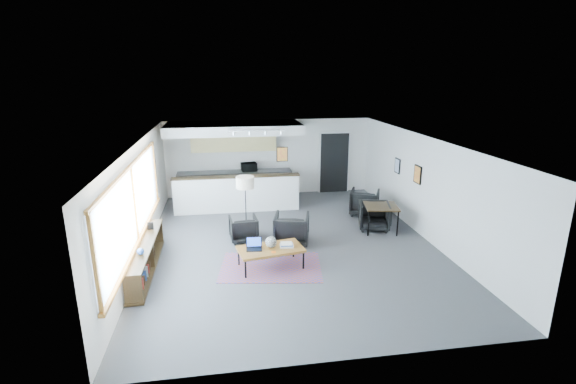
{
  "coord_description": "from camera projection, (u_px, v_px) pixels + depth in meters",
  "views": [
    {
      "loc": [
        -1.58,
        -9.59,
        4.15
      ],
      "look_at": [
        0.01,
        0.4,
        1.23
      ],
      "focal_mm": 26.0,
      "sensor_mm": 36.0,
      "label": 1
    }
  ],
  "objects": [
    {
      "name": "microwave",
      "position": [
        249.0,
        166.0,
        14.01
      ],
      "size": [
        0.54,
        0.36,
        0.34
      ],
      "primitive_type": "imported",
      "rotation": [
        0.0,
        0.0,
        0.17
      ],
      "color": "black",
      "rests_on": "kitchenette"
    },
    {
      "name": "wall_art_lower",
      "position": [
        418.0,
        175.0,
        10.96
      ],
      "size": [
        0.03,
        0.38,
        0.48
      ],
      "color": "black",
      "rests_on": "room"
    },
    {
      "name": "dining_chair_near",
      "position": [
        374.0,
        217.0,
        11.35
      ],
      "size": [
        0.81,
        0.78,
        0.7
      ],
      "primitive_type": "imported",
      "rotation": [
        0.0,
        0.0,
        -0.25
      ],
      "color": "black",
      "rests_on": "floor"
    },
    {
      "name": "wall_art_upper",
      "position": [
        397.0,
        166.0,
        12.21
      ],
      "size": [
        0.03,
        0.34,
        0.44
      ],
      "color": "black",
      "rests_on": "room"
    },
    {
      "name": "console",
      "position": [
        146.0,
        258.0,
        8.91
      ],
      "size": [
        0.35,
        3.0,
        0.8
      ],
      "color": "#302110",
      "rests_on": "floor"
    },
    {
      "name": "coffee_table",
      "position": [
        271.0,
        250.0,
        9.09
      ],
      "size": [
        1.51,
        0.99,
        0.46
      ],
      "rotation": [
        0.0,
        0.0,
        0.18
      ],
      "color": "brown",
      "rests_on": "floor"
    },
    {
      "name": "room",
      "position": [
        290.0,
        194.0,
        10.13
      ],
      "size": [
        7.02,
        9.02,
        2.62
      ],
      "color": "#464649",
      "rests_on": "ground"
    },
    {
      "name": "window",
      "position": [
        134.0,
        206.0,
        8.71
      ],
      "size": [
        0.1,
        5.95,
        1.66
      ],
      "color": "#8CBFFF",
      "rests_on": "room"
    },
    {
      "name": "book_stack",
      "position": [
        287.0,
        245.0,
        9.15
      ],
      "size": [
        0.31,
        0.26,
        0.09
      ],
      "rotation": [
        0.0,
        0.0,
        -0.09
      ],
      "color": "silver",
      "rests_on": "coffee_table"
    },
    {
      "name": "kilim_rug",
      "position": [
        271.0,
        267.0,
        9.2
      ],
      "size": [
        2.39,
        1.8,
        0.01
      ],
      "rotation": [
        0.0,
        0.0,
        -0.15
      ],
      "color": "#663B50",
      "rests_on": "floor"
    },
    {
      "name": "doorway",
      "position": [
        334.0,
        162.0,
        14.73
      ],
      "size": [
        1.1,
        0.12,
        2.15
      ],
      "color": "black",
      "rests_on": "room"
    },
    {
      "name": "dining_chair_far",
      "position": [
        364.0,
        203.0,
        12.52
      ],
      "size": [
        0.9,
        0.88,
        0.71
      ],
      "primitive_type": "imported",
      "rotation": [
        0.0,
        0.0,
        2.71
      ],
      "color": "black",
      "rests_on": "floor"
    },
    {
      "name": "dining_table",
      "position": [
        381.0,
        208.0,
        11.13
      ],
      "size": [
        0.99,
        0.99,
        0.72
      ],
      "rotation": [
        0.0,
        0.0,
        -0.19
      ],
      "color": "#302110",
      "rests_on": "floor"
    },
    {
      "name": "track_light",
      "position": [
        257.0,
        131.0,
        11.79
      ],
      "size": [
        1.6,
        0.07,
        0.15
      ],
      "color": "silver",
      "rests_on": "room"
    },
    {
      "name": "armchair_right",
      "position": [
        292.0,
        228.0,
        10.35
      ],
      "size": [
        1.0,
        0.96,
        0.85
      ],
      "primitive_type": "imported",
      "rotation": [
        0.0,
        0.0,
        2.89
      ],
      "color": "black",
      "rests_on": "floor"
    },
    {
      "name": "kitchenette",
      "position": [
        235.0,
        161.0,
        13.45
      ],
      "size": [
        4.2,
        1.96,
        2.6
      ],
      "color": "white",
      "rests_on": "floor"
    },
    {
      "name": "ceramic_pot",
      "position": [
        271.0,
        242.0,
        9.08
      ],
      "size": [
        0.25,
        0.25,
        0.25
      ],
      "rotation": [
        0.0,
        0.0,
        0.06
      ],
      "color": "gray",
      "rests_on": "coffee_table"
    },
    {
      "name": "floor_lamp",
      "position": [
        245.0,
        185.0,
        10.58
      ],
      "size": [
        0.54,
        0.54,
        1.6
      ],
      "rotation": [
        0.0,
        0.0,
        -0.18
      ],
      "color": "black",
      "rests_on": "floor"
    },
    {
      "name": "armchair_left",
      "position": [
        244.0,
        227.0,
        10.58
      ],
      "size": [
        0.73,
        0.69,
        0.69
      ],
      "primitive_type": "imported",
      "rotation": [
        0.0,
        0.0,
        3.23
      ],
      "color": "black",
      "rests_on": "floor"
    },
    {
      "name": "coaster",
      "position": [
        274.0,
        252.0,
        8.87
      ],
      "size": [
        0.1,
        0.1,
        0.01
      ],
      "rotation": [
        0.0,
        0.0,
        -0.07
      ],
      "color": "#E5590C",
      "rests_on": "coffee_table"
    },
    {
      "name": "laptop",
      "position": [
        254.0,
        245.0,
        9.04
      ],
      "size": [
        0.35,
        0.29,
        0.24
      ],
      "rotation": [
        0.0,
        0.0,
        -0.06
      ],
      "color": "black",
      "rests_on": "coffee_table"
    }
  ]
}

